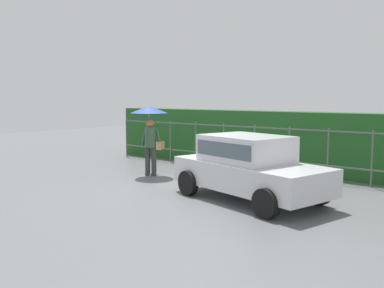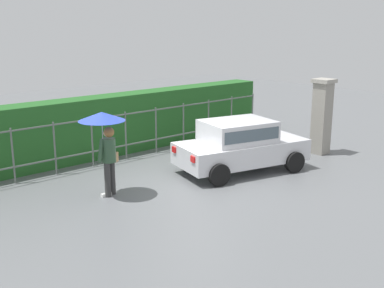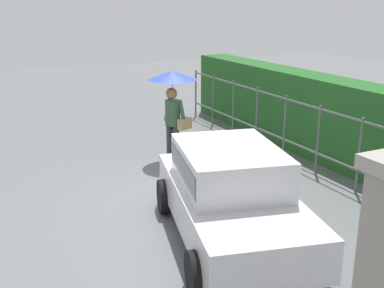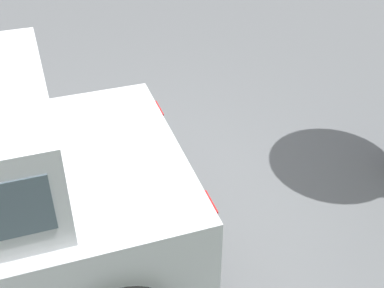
# 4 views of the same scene
# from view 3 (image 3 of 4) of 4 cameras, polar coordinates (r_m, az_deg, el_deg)

# --- Properties ---
(ground_plane) EXTENTS (40.00, 40.00, 0.00)m
(ground_plane) POSITION_cam_3_polar(r_m,az_deg,el_deg) (8.75, -0.99, -7.11)
(ground_plane) COLOR slate
(car) EXTENTS (3.98, 2.53, 1.48)m
(car) POSITION_cam_3_polar(r_m,az_deg,el_deg) (7.17, 4.69, -5.76)
(car) COLOR silver
(car) RESTS_ON ground
(pedestrian) EXTENTS (1.11, 1.11, 2.09)m
(pedestrian) POSITION_cam_3_polar(r_m,az_deg,el_deg) (10.64, -2.34, 6.36)
(pedestrian) COLOR #333333
(pedestrian) RESTS_ON ground
(fence_section) EXTENTS (11.79, 0.05, 1.50)m
(fence_section) POSITION_cam_3_polar(r_m,az_deg,el_deg) (10.28, 15.16, 0.88)
(fence_section) COLOR #59605B
(fence_section) RESTS_ON ground
(hedge_row) EXTENTS (12.74, 0.90, 1.90)m
(hedge_row) POSITION_cam_3_polar(r_m,az_deg,el_deg) (10.84, 18.78, 2.07)
(hedge_row) COLOR #235B23
(hedge_row) RESTS_ON ground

